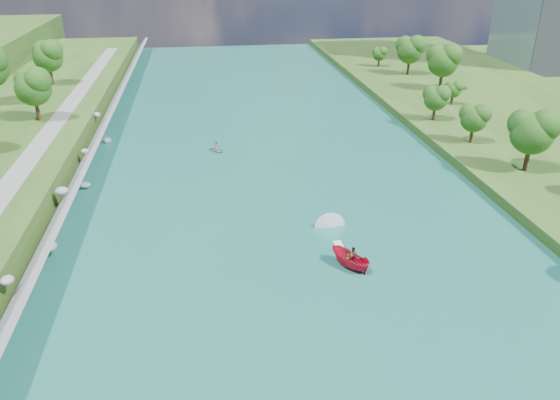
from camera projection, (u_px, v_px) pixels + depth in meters
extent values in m
plane|color=#2D5119|center=(311.00, 304.00, 50.23)|extent=(260.00, 260.00, 0.00)
cube|color=#1A6557|center=(279.00, 209.00, 68.10)|extent=(55.00, 240.00, 0.10)
cube|color=slate|center=(62.00, 210.00, 63.96)|extent=(3.54, 236.00, 4.05)
ellipsoid|color=gray|center=(7.00, 280.00, 48.03)|extent=(1.17, 1.32, 0.75)
ellipsoid|color=gray|center=(50.00, 246.00, 56.96)|extent=(1.39, 1.75, 0.89)
ellipsoid|color=gray|center=(62.00, 191.00, 66.09)|extent=(1.59, 1.52, 0.95)
ellipsoid|color=gray|center=(85.00, 185.00, 73.53)|extent=(1.52, 1.28, 0.86)
ellipsoid|color=gray|center=(85.00, 151.00, 80.29)|extent=(1.13, 1.15, 0.80)
ellipsoid|color=gray|center=(107.00, 141.00, 90.49)|extent=(1.40, 1.45, 1.09)
ellipsoid|color=gray|center=(97.00, 115.00, 95.32)|extent=(1.19, 1.33, 0.93)
ellipsoid|color=#174612|center=(33.00, 89.00, 88.44)|extent=(6.15, 6.15, 10.25)
ellipsoid|color=#174612|center=(48.00, 58.00, 111.26)|extent=(6.36, 6.36, 10.61)
ellipsoid|color=#174612|center=(532.00, 135.00, 73.63)|extent=(6.17, 6.17, 10.29)
ellipsoid|color=#174612|center=(474.00, 120.00, 84.89)|extent=(4.39, 4.39, 7.31)
ellipsoid|color=#174612|center=(436.00, 100.00, 95.80)|extent=(4.39, 4.39, 7.31)
ellipsoid|color=#174612|center=(453.00, 91.00, 105.55)|extent=(3.28, 3.28, 5.47)
ellipsoid|color=#174612|center=(443.00, 63.00, 115.26)|extent=(6.77, 6.77, 11.28)
ellipsoid|color=#174612|center=(410.00, 52.00, 128.75)|extent=(6.45, 6.45, 10.74)
ellipsoid|color=#174612|center=(379.00, 55.00, 138.22)|extent=(3.49, 3.49, 5.81)
imported|color=red|center=(350.00, 259.00, 55.37)|extent=(4.16, 4.93, 1.83)
imported|color=#66605B|center=(347.00, 259.00, 54.83)|extent=(0.69, 0.50, 1.76)
imported|color=#66605B|center=(354.00, 254.00, 55.78)|extent=(0.96, 0.87, 1.63)
cube|color=white|center=(342.00, 252.00, 58.43)|extent=(0.90, 5.00, 0.06)
imported|color=#9B9FA4|center=(217.00, 150.00, 86.53)|extent=(3.30, 3.39, 0.57)
imported|color=#66605B|center=(217.00, 146.00, 86.25)|extent=(0.76, 0.60, 1.37)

